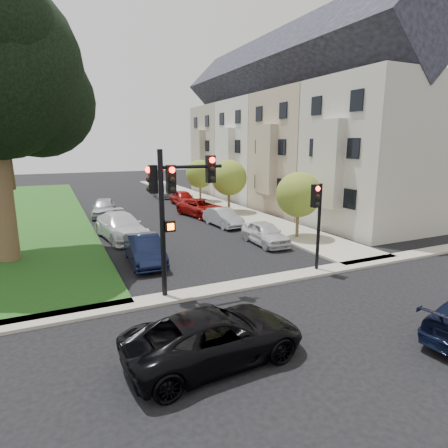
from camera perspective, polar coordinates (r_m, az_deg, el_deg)
name	(u,v)px	position (r m, az deg, el deg)	size (l,w,h in m)	color
ground	(280,302)	(14.41, 8.60, -11.67)	(140.00, 140.00, 0.00)	black
grass_strip	(32,213)	(35.41, -27.19, 1.53)	(8.00, 44.00, 0.12)	#294E1D
sidewalk_right	(205,201)	(38.11, -2.86, 3.54)	(3.50, 44.00, 0.12)	#A59E89
sidewalk_cross	(254,283)	(15.95, 4.61, -8.91)	(60.00, 1.00, 0.12)	#A59E89
house_a	(375,126)	(27.44, 22.07, 13.72)	(7.70, 7.55, 15.97)	gray
house_b	(306,129)	(33.06, 12.33, 13.91)	(7.70, 7.55, 15.97)	gray
house_c	(260,132)	(39.31, 5.54, 13.82)	(7.70, 7.55, 15.97)	beige
house_d	(228,133)	(45.94, 0.67, 13.63)	(7.70, 7.55, 15.97)	gray
small_tree_a	(299,195)	(23.18, 11.29, 4.41)	(2.75, 2.75, 4.13)	brown
small_tree_b	(229,178)	(31.47, 0.77, 7.07)	(2.98, 2.98, 4.47)	brown
small_tree_c	(200,174)	(37.56, -3.68, 7.62)	(2.81, 2.81, 4.21)	brown
traffic_signal_main	(173,197)	(13.89, -7.79, 4.08)	(2.73, 0.70, 5.60)	black
traffic_signal_secondary	(317,211)	(17.16, 14.01, 1.89)	(0.53, 0.43, 4.06)	black
car_cross_near	(215,336)	(10.55, -1.34, -16.73)	(2.31, 5.00, 1.39)	black
car_parked_0	(265,233)	(21.94, 6.32, -1.41)	(1.56, 3.87, 1.32)	silver
car_parked_1	(223,217)	(26.59, -0.15, 1.02)	(1.35, 3.87, 1.27)	#999BA0
car_parked_2	(202,208)	(30.22, -3.37, 2.47)	(2.30, 4.99, 1.39)	maroon
car_parked_3	(183,198)	(35.95, -6.23, 3.99)	(1.65, 4.09, 1.39)	maroon
car_parked_4	(163,191)	(41.57, -9.33, 4.94)	(1.82, 4.48, 1.30)	#999BA0
car_parked_5	(144,250)	(18.74, -12.04, -3.84)	(1.48, 4.26, 1.40)	black
car_parked_6	(121,226)	(23.84, -15.41, -0.36)	(2.21, 5.44, 1.58)	silver
car_parked_7	(104,208)	(31.57, -17.82, 2.41)	(1.75, 4.35, 1.48)	#999BA0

